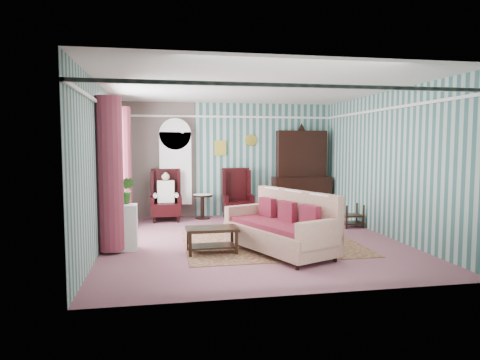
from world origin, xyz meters
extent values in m
plane|color=#8C515D|center=(0.00, 0.00, 0.00)|extent=(6.00, 6.00, 0.00)
cube|color=#345F5B|center=(0.00, 3.00, 1.45)|extent=(5.50, 0.02, 2.90)
cube|color=#345F5B|center=(0.00, -3.00, 1.45)|extent=(5.50, 0.02, 2.90)
cube|color=#345F5B|center=(-2.75, 0.00, 1.45)|extent=(0.02, 6.00, 2.90)
cube|color=#345F5B|center=(2.75, 0.00, 1.45)|extent=(0.02, 6.00, 2.90)
cube|color=silver|center=(0.00, 0.00, 2.90)|extent=(5.50, 6.00, 0.02)
cube|color=#884557|center=(-1.80, 2.99, 1.45)|extent=(1.90, 0.01, 2.90)
cube|color=silver|center=(0.00, 0.00, 2.55)|extent=(5.50, 6.00, 0.05)
cube|color=white|center=(-2.72, 0.60, 1.55)|extent=(0.04, 1.50, 1.90)
cylinder|color=brown|center=(-2.55, -0.45, 1.35)|extent=(0.44, 0.44, 2.60)
cylinder|color=brown|center=(-2.55, 1.65, 1.35)|extent=(0.44, 0.44, 2.60)
cube|color=#B49230|center=(-0.20, 2.97, 1.75)|extent=(0.30, 0.03, 0.38)
cube|color=silver|center=(-1.35, 2.84, 1.12)|extent=(0.80, 0.28, 2.24)
cube|color=black|center=(1.90, 2.72, 1.18)|extent=(1.50, 0.56, 2.36)
cube|color=black|center=(-1.60, 2.45, 0.62)|extent=(0.76, 0.80, 1.25)
cube|color=black|center=(0.15, 2.45, 0.62)|extent=(0.76, 0.80, 1.25)
cylinder|color=black|center=(-0.70, 2.60, 0.30)|extent=(0.50, 0.50, 0.60)
cube|color=black|center=(2.47, 0.90, 0.27)|extent=(0.45, 0.38, 0.54)
cube|color=silver|center=(-2.40, -0.30, 0.40)|extent=(0.55, 0.35, 0.80)
cube|color=#451A17|center=(0.30, -0.30, 0.01)|extent=(3.20, 2.60, 0.01)
cube|color=beige|center=(0.26, -0.98, 0.48)|extent=(1.81, 2.37, 0.96)
cube|color=beige|center=(0.77, 0.30, 0.44)|extent=(0.81, 0.73, 0.87)
cube|color=black|center=(-0.86, -0.78, 0.22)|extent=(0.89, 0.53, 0.44)
imported|color=#26561A|center=(-2.47, -0.39, 1.01)|extent=(0.43, 0.39, 0.42)
imported|color=#1B581C|center=(-2.30, -0.15, 1.04)|extent=(0.30, 0.27, 0.47)
imported|color=#264D18|center=(-2.49, -0.24, 1.01)|extent=(0.25, 0.25, 0.41)
camera|label=1|loc=(-1.68, -7.92, 1.86)|focal=32.00mm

